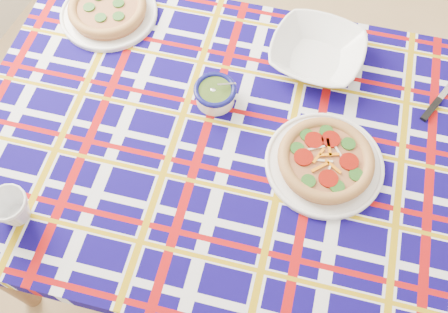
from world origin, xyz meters
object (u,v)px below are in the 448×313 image
at_px(pesto_bowl, 215,93).
at_px(main_focaccia_plate, 326,160).
at_px(mug, 12,209).
at_px(serving_bowl, 317,53).
at_px(dining_table, 257,159).

bearing_deg(pesto_bowl, main_focaccia_plate, -14.05).
xyz_separation_m(main_focaccia_plate, mug, (-0.66, -0.41, 0.01)).
height_order(main_focaccia_plate, mug, mug).
bearing_deg(serving_bowl, dining_table, -99.62).
relative_size(pesto_bowl, serving_bowl, 0.44).
bearing_deg(dining_table, main_focaccia_plate, -5.03).
relative_size(main_focaccia_plate, pesto_bowl, 2.70).
height_order(dining_table, mug, mug).
bearing_deg(main_focaccia_plate, mug, -148.07).
height_order(dining_table, main_focaccia_plate, main_focaccia_plate).
distance_m(pesto_bowl, serving_bowl, 0.32).
bearing_deg(pesto_bowl, serving_bowl, 47.40).
relative_size(serving_bowl, mug, 2.76).
height_order(dining_table, pesto_bowl, pesto_bowl).
height_order(pesto_bowl, mug, mug).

